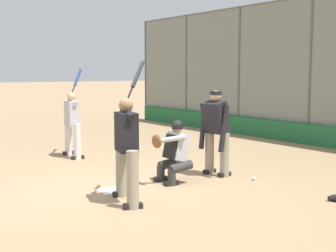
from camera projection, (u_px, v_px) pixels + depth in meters
name	position (u px, v px, depth m)	size (l,w,h in m)	color
ground_plane	(112.00, 191.00, 7.84)	(160.00, 160.00, 0.00)	#9E7F5B
home_plate_marker	(112.00, 191.00, 7.84)	(0.43, 0.43, 0.01)	white
batter_at_plate	(127.00, 146.00, 7.07)	(0.87, 0.85, 2.17)	gray
catcher_behind_plate	(174.00, 150.00, 8.39)	(0.60, 0.73, 1.13)	#333333
umpire_home	(216.00, 130.00, 8.93)	(0.66, 0.45, 1.63)	gray
batter_on_deck	(72.00, 122.00, 10.88)	(0.93, 0.68, 2.06)	silver
spare_bat_near_backstop	(181.00, 140.00, 13.52)	(0.49, 0.82, 0.07)	black
baseball_loose	(254.00, 178.00, 8.59)	(0.07, 0.07, 0.07)	white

